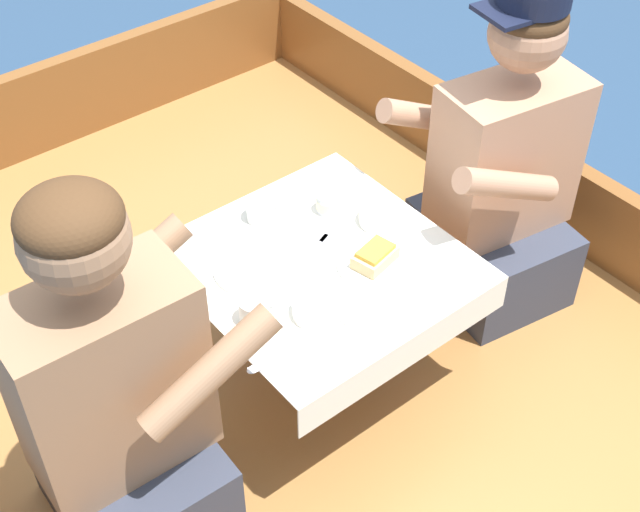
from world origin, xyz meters
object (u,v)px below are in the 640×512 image
object	(u,v)px
sandwich	(375,256)
coffee_cup_starboard	(254,310)
person_port	(118,405)
tin_can	(328,203)
person_starboard	(501,180)
coffee_cup_port	(261,209)

from	to	relation	value
sandwich	coffee_cup_starboard	xyz separation A→B (m)	(-0.35, 0.04, 0.00)
person_port	tin_can	distance (m)	0.82
person_starboard	coffee_cup_starboard	bearing A→B (deg)	10.60
tin_can	sandwich	bearing A→B (deg)	-100.65
person_starboard	coffee_cup_starboard	size ratio (longest dim) A/B	10.00
person_starboard	coffee_cup_port	distance (m)	0.72
sandwich	coffee_cup_port	world-z (taller)	coffee_cup_port
person_starboard	coffee_cup_starboard	distance (m)	0.89
person_starboard	sandwich	size ratio (longest dim) A/B	7.96
person_starboard	tin_can	world-z (taller)	person_starboard
coffee_cup_starboard	tin_can	distance (m)	0.45
sandwich	tin_can	world-z (taller)	sandwich
sandwich	tin_can	size ratio (longest dim) A/B	1.92
person_starboard	tin_can	xyz separation A→B (m)	(-0.49, 0.19, 0.04)
person_starboard	tin_can	distance (m)	0.53
coffee_cup_port	coffee_cup_starboard	distance (m)	0.38
tin_can	person_starboard	bearing A→B (deg)	-21.53
coffee_cup_port	person_starboard	bearing A→B (deg)	-23.29
coffee_cup_starboard	tin_can	size ratio (longest dim) A/B	1.52
person_port	coffee_cup_port	size ratio (longest dim) A/B	9.85
coffee_cup_port	tin_can	bearing A→B (deg)	-28.27
sandwich	person_port	bearing A→B (deg)	178.41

